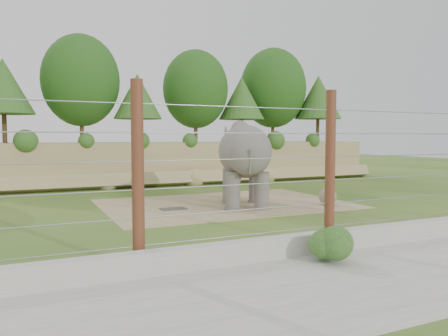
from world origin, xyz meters
name	(u,v)px	position (x,y,z in m)	size (l,w,h in m)	color
ground	(248,217)	(0.00, 0.00, 0.00)	(90.00, 90.00, 0.00)	#365F1F
back_embankment	(160,119)	(0.59, 12.68, 3.97)	(30.00, 5.52, 8.77)	#9F8A5C
dirt_patch	(225,204)	(0.50, 3.00, 0.01)	(10.00, 7.00, 0.02)	tan
drain_grate	(173,209)	(-1.92, 2.54, 0.04)	(1.00, 0.60, 0.03)	#262628
elephant	(245,164)	(0.97, 2.09, 1.73)	(1.83, 4.27, 3.46)	#69645D
stone_ball	(328,197)	(4.14, 0.81, 0.38)	(0.72, 0.72, 0.72)	#7C6F5D
retaining_wall	(342,240)	(0.00, -5.00, 0.25)	(26.00, 0.35, 0.50)	#A6A39C
walkway	(405,271)	(0.00, -7.00, 0.01)	(26.00, 4.00, 0.01)	#A6A39C
barrier_fence	(330,168)	(0.00, -4.50, 2.00)	(20.26, 0.26, 4.00)	#5A2D14
walkway_shrub	(330,245)	(-1.00, -5.80, 0.40)	(0.78, 0.78, 0.78)	#234F1C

